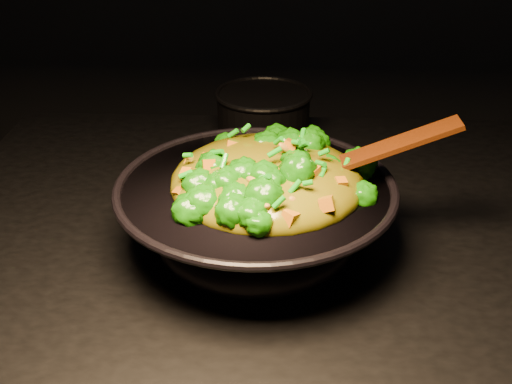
# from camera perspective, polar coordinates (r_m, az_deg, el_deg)

# --- Properties ---
(wok) EXTENTS (0.46, 0.46, 0.11)m
(wok) POSITION_cam_1_polar(r_m,az_deg,el_deg) (0.95, -0.03, -2.43)
(wok) COLOR black
(wok) RESTS_ON stovetop
(stir_fry) EXTENTS (0.34, 0.34, 0.10)m
(stir_fry) POSITION_cam_1_polar(r_m,az_deg,el_deg) (0.91, 1.01, 3.35)
(stir_fry) COLOR #166307
(stir_fry) RESTS_ON wok
(spatula) EXTENTS (0.26, 0.05, 0.11)m
(spatula) POSITION_cam_1_polar(r_m,az_deg,el_deg) (0.93, 9.84, 3.30)
(spatula) COLOR #321103
(spatula) RESTS_ON wok
(back_pot) EXTENTS (0.21, 0.21, 0.11)m
(back_pot) POSITION_cam_1_polar(r_m,az_deg,el_deg) (1.32, 0.66, 6.75)
(back_pot) COLOR black
(back_pot) RESTS_ON stovetop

